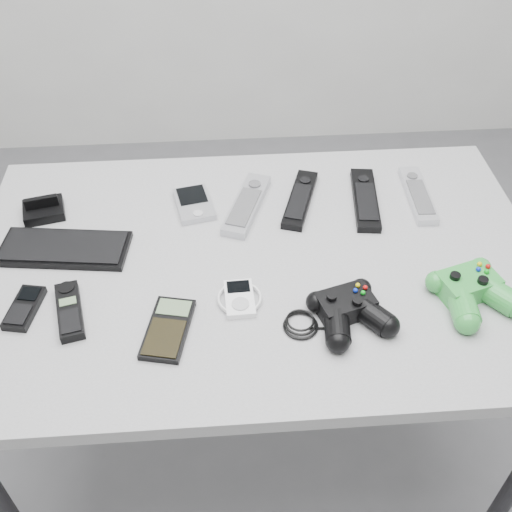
{
  "coord_description": "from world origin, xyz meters",
  "views": [
    {
      "loc": [
        -0.14,
        -0.84,
        1.64
      ],
      "look_at": [
        -0.08,
        0.04,
        0.81
      ],
      "focal_mm": 42.0,
      "sensor_mm": 36.0,
      "label": 1
    }
  ],
  "objects": [
    {
      "name": "desk",
      "position": [
        -0.07,
        0.05,
        0.72
      ],
      "size": [
        1.18,
        0.76,
        0.79
      ],
      "color": "gray",
      "rests_on": "floor"
    },
    {
      "name": "remote_silver_a",
      "position": [
        -0.08,
        0.22,
        0.8
      ],
      "size": [
        0.12,
        0.22,
        0.02
      ],
      "primitive_type": "cube",
      "rotation": [
        0.0,
        0.0,
        -0.35
      ],
      "color": "#ACADB3",
      "rests_on": "desk"
    },
    {
      "name": "floor",
      "position": [
        0.0,
        0.0,
        0.0
      ],
      "size": [
        3.5,
        3.5,
        0.0
      ],
      "primitive_type": "plane",
      "color": "slate",
      "rests_on": "ground"
    },
    {
      "name": "remote_black_a",
      "position": [
        0.04,
        0.23,
        0.8
      ],
      "size": [
        0.11,
        0.21,
        0.02
      ],
      "primitive_type": "cube",
      "rotation": [
        0.0,
        0.0,
        -0.32
      ],
      "color": "black",
      "rests_on": "desk"
    },
    {
      "name": "dock_bracket",
      "position": [
        -0.53,
        0.23,
        0.81
      ],
      "size": [
        0.1,
        0.09,
        0.05
      ],
      "primitive_type": "cube",
      "rotation": [
        0.0,
        0.0,
        0.23
      ],
      "color": "black",
      "rests_on": "desk"
    },
    {
      "name": "pda",
      "position": [
        -0.2,
        0.23,
        0.8
      ],
      "size": [
        0.1,
        0.13,
        0.02
      ],
      "primitive_type": "cube",
      "rotation": [
        0.0,
        0.0,
        0.2
      ],
      "color": "#ACADB3",
      "rests_on": "desk"
    },
    {
      "name": "mobile_phone",
      "position": [
        -0.52,
        -0.06,
        0.8
      ],
      "size": [
        0.07,
        0.11,
        0.02
      ],
      "primitive_type": "cube",
      "rotation": [
        0.0,
        0.0,
        -0.19
      ],
      "color": "black",
      "rests_on": "desk"
    },
    {
      "name": "controller_black",
      "position": [
        0.08,
        -0.12,
        0.81
      ],
      "size": [
        0.28,
        0.22,
        0.05
      ],
      "primitive_type": null,
      "rotation": [
        0.0,
        0.0,
        0.29
      ],
      "color": "black",
      "rests_on": "desk"
    },
    {
      "name": "pda_keyboard",
      "position": [
        -0.47,
        0.1,
        0.8
      ],
      "size": [
        0.28,
        0.14,
        0.02
      ],
      "primitive_type": "cube",
      "rotation": [
        0.0,
        0.0,
        -0.12
      ],
      "color": "black",
      "rests_on": "desk"
    },
    {
      "name": "cordless_handset",
      "position": [
        -0.43,
        -0.08,
        0.8
      ],
      "size": [
        0.07,
        0.14,
        0.02
      ],
      "primitive_type": "cube",
      "rotation": [
        0.0,
        0.0,
        0.24
      ],
      "color": "black",
      "rests_on": "desk"
    },
    {
      "name": "calculator",
      "position": [
        -0.25,
        -0.13,
        0.8
      ],
      "size": [
        0.1,
        0.16,
        0.01
      ],
      "primitive_type": "cube",
      "rotation": [
        0.0,
        0.0,
        -0.22
      ],
      "color": "black",
      "rests_on": "desk"
    },
    {
      "name": "remote_silver_b",
      "position": [
        0.31,
        0.23,
        0.8
      ],
      "size": [
        0.05,
        0.2,
        0.02
      ],
      "primitive_type": "cube",
      "rotation": [
        0.0,
        0.0,
        -0.03
      ],
      "color": "silver",
      "rests_on": "desk"
    },
    {
      "name": "mp3_player",
      "position": [
        -0.11,
        -0.06,
        0.8
      ],
      "size": [
        0.09,
        0.09,
        0.02
      ],
      "primitive_type": "cube",
      "rotation": [
        0.0,
        0.0,
        0.04
      ],
      "color": "white",
      "rests_on": "desk"
    },
    {
      "name": "controller_green",
      "position": [
        0.33,
        -0.09,
        0.82
      ],
      "size": [
        0.2,
        0.2,
        0.05
      ],
      "primitive_type": null,
      "rotation": [
        0.0,
        0.0,
        0.3
      ],
      "color": "#238327",
      "rests_on": "desk"
    },
    {
      "name": "remote_black_b",
      "position": [
        0.19,
        0.22,
        0.8
      ],
      "size": [
        0.08,
        0.22,
        0.02
      ],
      "primitive_type": "cube",
      "rotation": [
        0.0,
        0.0,
        -0.12
      ],
      "color": "black",
      "rests_on": "desk"
    }
  ]
}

